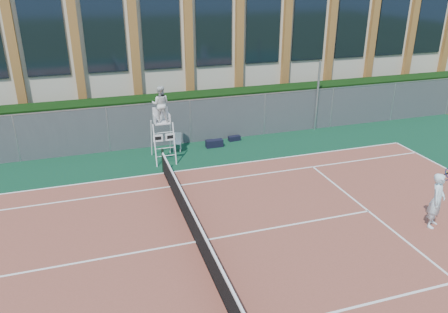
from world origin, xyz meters
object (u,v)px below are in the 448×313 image
object	(u,v)px
plastic_chair	(177,140)
tennis_player	(437,200)
umpire_chair	(161,106)
steel_pole	(317,96)

from	to	relation	value
plastic_chair	tennis_player	world-z (taller)	tennis_player
plastic_chair	tennis_player	bearing A→B (deg)	-54.34
umpire_chair	plastic_chair	size ratio (longest dim) A/B	3.94
umpire_chair	tennis_player	distance (m)	11.52
plastic_chair	tennis_player	size ratio (longest dim) A/B	0.46
plastic_chair	tennis_player	distance (m)	11.59
steel_pole	umpire_chair	xyz separation A→B (m)	(-8.71, -1.65, 0.67)
plastic_chair	umpire_chair	bearing A→B (deg)	-133.58
steel_pole	umpire_chair	world-z (taller)	steel_pole
umpire_chair	tennis_player	xyz separation A→B (m)	(7.58, -8.54, -1.55)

